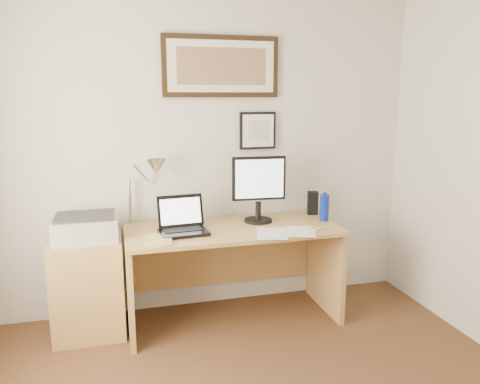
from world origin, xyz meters
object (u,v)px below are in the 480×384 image
object	(u,v)px
water_bottle	(324,208)
laptop	(182,224)
lcd_monitor	(259,186)
desk	(230,253)
printer	(86,227)
side_cabinet	(88,287)
book	(144,241)

from	to	relation	value
water_bottle	laptop	size ratio (longest dim) A/B	0.58
lcd_monitor	water_bottle	bearing A→B (deg)	-10.39
desk	printer	xyz separation A→B (m)	(-1.06, -0.03, 0.30)
side_cabinet	laptop	distance (m)	0.82
book	lcd_monitor	size ratio (longest dim) A/B	0.49
laptop	side_cabinet	bearing A→B (deg)	174.17
side_cabinet	lcd_monitor	xyz separation A→B (m)	(1.31, 0.05, 0.68)
book	side_cabinet	bearing A→B (deg)	149.46
side_cabinet	printer	xyz separation A→B (m)	(0.01, 0.00, 0.45)
water_bottle	book	distance (m)	1.44
side_cabinet	lcd_monitor	bearing A→B (deg)	2.33
side_cabinet	printer	distance (m)	0.45
side_cabinet	lcd_monitor	distance (m)	1.47
book	desk	xyz separation A→B (m)	(0.67, 0.27, -0.24)
water_bottle	lcd_monitor	world-z (taller)	lcd_monitor
laptop	printer	distance (m)	0.68
water_bottle	desk	size ratio (longest dim) A/B	0.13
book	printer	world-z (taller)	printer
book	desk	bearing A→B (deg)	22.18
lcd_monitor	book	bearing A→B (deg)	-162.22
desk	printer	distance (m)	1.10
book	laptop	bearing A→B (deg)	30.37
side_cabinet	lcd_monitor	world-z (taller)	lcd_monitor
side_cabinet	book	bearing A→B (deg)	-30.54
desk	lcd_monitor	size ratio (longest dim) A/B	3.08
water_bottle	laptop	distance (m)	1.14
desk	lcd_monitor	world-z (taller)	lcd_monitor
side_cabinet	printer	world-z (taller)	printer
laptop	lcd_monitor	distance (m)	0.67
desk	lcd_monitor	distance (m)	0.58
laptop	desk	bearing A→B (deg)	15.39
laptop	lcd_monitor	xyz separation A→B (m)	(0.62, 0.12, 0.23)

